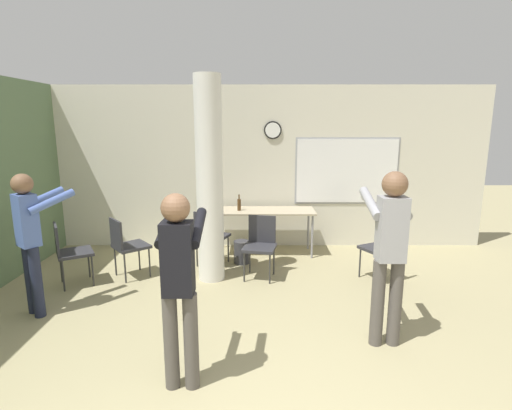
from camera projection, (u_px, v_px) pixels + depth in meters
wall_back at (257, 168)px, 6.98m from camera, size 8.00×0.15×2.80m
support_pillar at (209, 181)px, 5.41m from camera, size 0.37×0.37×2.80m
folding_table at (262, 213)px, 6.65m from camera, size 1.71×0.62×0.75m
bottle_on_table at (238, 204)px, 6.58m from camera, size 0.06×0.06×0.27m
waste_bin at (241, 252)px, 6.28m from camera, size 0.25×0.25×0.36m
chair_mid_room at (383, 246)px, 5.50m from camera, size 0.59×0.59×0.87m
chair_near_pillar at (125, 243)px, 5.62m from camera, size 0.62×0.62×0.87m
chair_by_left_wall at (68, 249)px, 5.35m from camera, size 0.60×0.60×0.87m
chair_table_left at (209, 234)px, 6.09m from camera, size 0.57×0.57×0.87m
chair_table_front at (259, 242)px, 5.67m from camera, size 0.52×0.52×0.87m
person_playing_front at (178, 276)px, 3.19m from camera, size 0.36×0.65×1.65m
person_watching_back at (29, 234)px, 4.45m from camera, size 0.61×0.64×1.64m
person_playing_side at (388, 245)px, 3.84m from camera, size 0.38×0.68×1.74m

